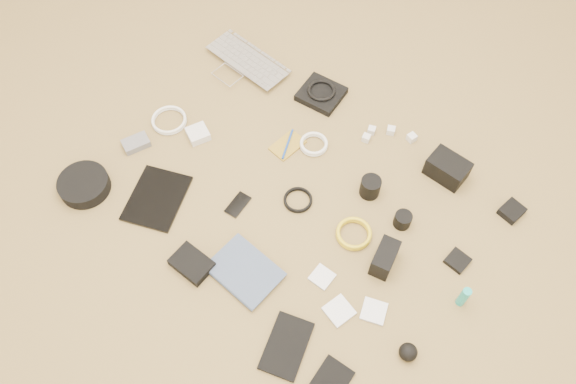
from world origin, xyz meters
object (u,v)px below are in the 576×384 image
Objects in this scene: laptop at (239,68)px; phone at (238,205)px; tablet at (157,198)px; paperback at (227,289)px; dslr_camera at (447,168)px; headphone_case at (84,185)px.

laptop is 3.70× the size of phone.
tablet is 0.30m from phone.
phone is at bearing 11.56° from tablet.
paperback is at bearing -35.49° from tablet.
dslr_camera reaches higher than laptop.
paperback is at bearing -60.80° from phone.
paperback is (0.19, -0.27, 0.01)m from phone.
phone is 0.44× the size of paperback.
dslr_camera is 0.78× the size of headphone_case.
headphone_case is 0.67m from paperback.
headphone_case reaches higher than phone.
tablet is 1.31× the size of headphone_case.
dslr_camera is at bearing 9.05° from laptop.
headphone_case is (-0.24, -0.13, 0.02)m from tablet.
laptop reaches higher than paperback.
laptop reaches higher than tablet.
laptop is at bearing -173.35° from dslr_camera.
dslr_camera is at bearing -17.97° from paperback.
laptop is 0.98m from paperback.
laptop reaches higher than phone.
tablet is 2.42× the size of phone.
paperback is (0.44, -0.11, 0.01)m from tablet.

